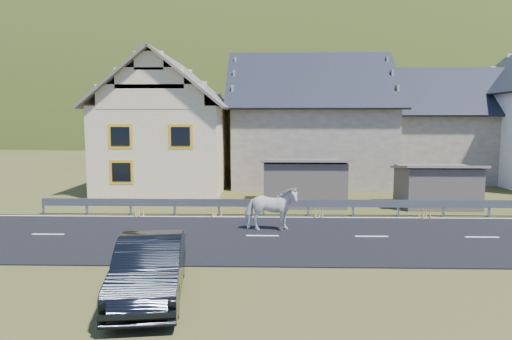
{
  "coord_description": "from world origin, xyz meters",
  "views": [
    {
      "loc": [
        -3.81,
        -16.4,
        4.33
      ],
      "look_at": [
        -4.32,
        3.14,
        2.12
      ],
      "focal_mm": 32.0,
      "sensor_mm": 36.0,
      "label": 1
    }
  ],
  "objects": [
    {
      "name": "house_cream",
      "position": [
        -10.0,
        12.0,
        4.36
      ],
      "size": [
        7.8,
        9.8,
        8.3
      ],
      "color": "beige",
      "rests_on": "ground"
    },
    {
      "name": "shed_left",
      "position": [
        -2.0,
        6.5,
        1.1
      ],
      "size": [
        4.3,
        3.3,
        2.4
      ],
      "primitive_type": "cube",
      "color": "#5F5549",
      "rests_on": "ground"
    },
    {
      "name": "mountain",
      "position": [
        5.0,
        180.0,
        -20.0
      ],
      "size": [
        440.0,
        280.0,
        260.0
      ],
      "primitive_type": "ellipsoid",
      "color": "#273910",
      "rests_on": "ground"
    },
    {
      "name": "horse",
      "position": [
        -3.69,
        0.79,
        0.9
      ],
      "size": [
        0.96,
        2.04,
        1.71
      ],
      "primitive_type": "imported",
      "rotation": [
        0.0,
        0.0,
        1.55
      ],
      "color": "silver",
      "rests_on": "road"
    },
    {
      "name": "house_stone_a",
      "position": [
        -1.0,
        15.0,
        4.63
      ],
      "size": [
        10.8,
        9.8,
        8.9
      ],
      "color": "tan",
      "rests_on": "ground"
    },
    {
      "name": "conifer_patch",
      "position": [
        -55.0,
        110.0,
        6.0
      ],
      "size": [
        76.0,
        50.0,
        28.0
      ],
      "primitive_type": "ellipsoid",
      "color": "black",
      "rests_on": "ground"
    },
    {
      "name": "car",
      "position": [
        -6.67,
        -5.74,
        0.73
      ],
      "size": [
        2.14,
        4.59,
        1.45
      ],
      "primitive_type": "imported",
      "rotation": [
        0.0,
        0.0,
        0.14
      ],
      "color": "black",
      "rests_on": "ground"
    },
    {
      "name": "house_stone_b",
      "position": [
        9.0,
        17.0,
        4.24
      ],
      "size": [
        9.8,
        8.8,
        8.1
      ],
      "color": "tan",
      "rests_on": "ground"
    },
    {
      "name": "guardrail",
      "position": [
        -0.0,
        3.68,
        0.56
      ],
      "size": [
        28.1,
        0.09,
        0.75
      ],
      "color": "#93969B",
      "rests_on": "ground"
    },
    {
      "name": "shed_right",
      "position": [
        4.5,
        6.0,
        1.0
      ],
      "size": [
        3.8,
        2.9,
        2.2
      ],
      "primitive_type": "cube",
      "color": "#5F5549",
      "rests_on": "ground"
    },
    {
      "name": "ground",
      "position": [
        0.0,
        0.0,
        0.0
      ],
      "size": [
        160.0,
        160.0,
        0.0
      ],
      "primitive_type": "plane",
      "color": "#384012",
      "rests_on": "ground"
    },
    {
      "name": "lane_markings",
      "position": [
        0.0,
        0.0,
        0.04
      ],
      "size": [
        60.0,
        6.6,
        0.01
      ],
      "primitive_type": "cube",
      "color": "silver",
      "rests_on": "road"
    },
    {
      "name": "road",
      "position": [
        0.0,
        0.0,
        0.02
      ],
      "size": [
        60.0,
        7.0,
        0.04
      ],
      "primitive_type": "cube",
      "color": "black",
      "rests_on": "ground"
    }
  ]
}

